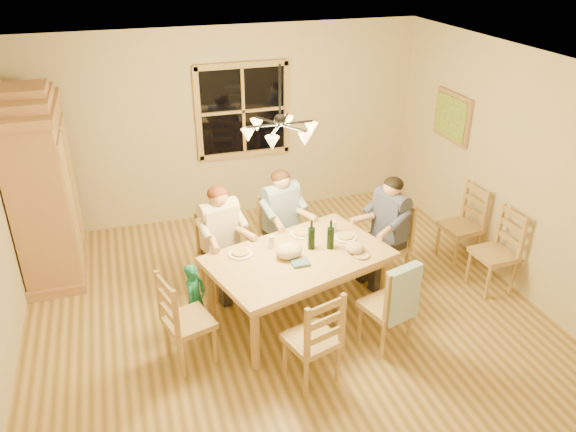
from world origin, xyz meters
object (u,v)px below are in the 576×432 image
object	(u,v)px
adult_slate_man	(390,217)
chair_far_left	(222,268)
child	(195,299)
chair_spare_front	(491,265)
chair_spare_back	(458,238)
chair_end_right	(386,257)
dining_table	(299,263)
chair_near_right	(385,318)
chair_far_right	(282,248)
adult_woman	(220,227)
wine_bottle_b	(331,234)
wine_bottle_a	(311,235)
adult_plaid_man	(281,209)
armoire	(44,191)
chair_near_left	(311,352)
chair_end_left	(190,334)
chandelier	(280,129)

from	to	relation	value
adult_slate_man	chair_far_left	bearing A→B (deg)	63.43
child	chair_far_left	bearing A→B (deg)	6.51
child	chair_spare_front	xyz separation A→B (m)	(3.42, -0.24, -0.10)
adult_slate_man	chair_spare_back	bearing A→B (deg)	-98.37
chair_far_left	child	xyz separation A→B (m)	(-0.41, -0.64, 0.10)
chair_end_right	child	size ratio (longest dim) A/B	1.24
dining_table	chair_near_right	world-z (taller)	chair_near_right
chair_far_right	adult_slate_man	xyz separation A→B (m)	(1.13, -0.57, 0.54)
adult_woman	wine_bottle_b	world-z (taller)	adult_woman
dining_table	chair_near_right	distance (m)	1.05
chair_far_right	wine_bottle_a	xyz separation A→B (m)	(0.08, -0.84, 0.62)
chair_far_left	chair_far_right	bearing A→B (deg)	-180.00
chair_far_right	adult_plaid_man	world-z (taller)	adult_plaid_man
wine_bottle_a	chair_spare_front	world-z (taller)	wine_bottle_a
adult_woman	armoire	bearing A→B (deg)	-47.16
wine_bottle_a	chair_spare_back	size ratio (longest dim) A/B	0.33
adult_woman	chair_spare_front	xyz separation A→B (m)	(3.01, -0.87, -0.54)
chair_near_right	wine_bottle_a	world-z (taller)	wine_bottle_a
adult_plaid_man	chair_spare_front	world-z (taller)	adult_plaid_man
wine_bottle_a	chair_spare_front	xyz separation A→B (m)	(2.14, -0.27, -0.62)
adult_woman	chair_end_right	bearing A→B (deg)	153.43
wine_bottle_a	child	size ratio (longest dim) A/B	0.41
wine_bottle_a	chair_near_right	bearing A→B (deg)	-57.21
armoire	adult_plaid_man	world-z (taller)	armoire
chair_near_left	chair_end_right	world-z (taller)	same
chair_end_left	adult_slate_man	world-z (taller)	adult_slate_man
chandelier	wine_bottle_b	xyz separation A→B (m)	(0.50, -0.16, -1.15)
dining_table	chair_end_left	world-z (taller)	chair_end_left
armoire	dining_table	world-z (taller)	armoire
chair_far_left	adult_slate_man	bearing A→B (deg)	153.43
armoire	dining_table	xyz separation A→B (m)	(2.55, -1.80, -0.40)
chair_near_left	adult_plaid_man	distance (m)	2.00
adult_slate_man	chair_near_right	bearing A→B (deg)	136.74
chandelier	child	xyz separation A→B (m)	(-0.97, -0.14, -1.68)
dining_table	chair_far_right	xyz separation A→B (m)	(0.10, 0.94, -0.36)
wine_bottle_a	armoire	bearing A→B (deg)	147.95
chair_far_right	dining_table	bearing A→B (deg)	67.62
chair_near_left	chair_end_left	size ratio (longest dim) A/B	1.00
dining_table	chair_spare_back	distance (m)	2.40
chair_far_right	chair_end_right	bearing A→B (deg)	136.64
armoire	chair_far_left	size ratio (longest dim) A/B	2.32
armoire	chandelier	bearing A→B (deg)	-33.46
chair_far_right	chair_near_left	xyz separation A→B (m)	(-0.29, -1.90, 0.00)
chandelier	dining_table	bearing A→B (deg)	-57.27
adult_woman	dining_table	bearing A→B (deg)	117.90
armoire	wine_bottle_b	distance (m)	3.42
adult_slate_man	wine_bottle_a	distance (m)	1.09
chair_near_left	chair_end_left	bearing A→B (deg)	133.26
adult_woman	chair_spare_back	distance (m)	3.06
child	chair_spare_back	xyz separation A→B (m)	(3.42, 0.46, -0.10)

